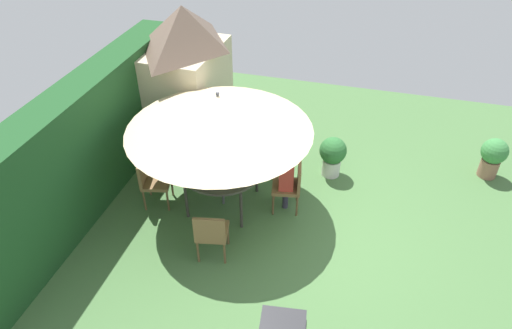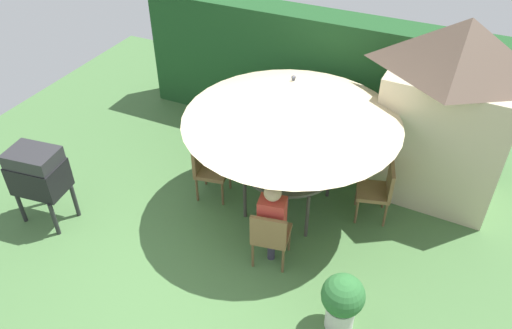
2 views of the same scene
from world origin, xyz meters
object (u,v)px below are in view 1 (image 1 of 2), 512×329
(potted_plant_by_shed, at_px, (493,156))
(person_in_red, at_px, (287,171))
(chair_near_shed, at_px, (291,184))
(chair_far_side, at_px, (226,138))
(garden_shed, at_px, (188,76))
(potted_plant_by_grill, at_px, (333,154))
(patio_table, at_px, (222,171))
(chair_toward_house, at_px, (211,232))
(patio_umbrella, at_px, (219,113))
(chair_toward_hedge, at_px, (151,179))

(potted_plant_by_shed, distance_m, person_in_red, 3.96)
(chair_near_shed, relative_size, chair_far_side, 1.00)
(person_in_red, bearing_deg, potted_plant_by_shed, -61.41)
(garden_shed, height_order, chair_far_side, garden_shed)
(potted_plant_by_grill, bearing_deg, garden_shed, 80.30)
(patio_table, xyz_separation_m, chair_toward_house, (-1.21, -0.24, -0.19))
(potted_plant_by_shed, distance_m, potted_plant_by_grill, 2.94)
(patio_umbrella, relative_size, chair_near_shed, 3.26)
(potted_plant_by_shed, bearing_deg, chair_toward_house, 127.57)
(chair_far_side, bearing_deg, potted_plant_by_shed, -80.27)
(garden_shed, distance_m, chair_toward_hedge, 2.32)
(chair_toward_hedge, bearing_deg, potted_plant_by_shed, -67.35)
(patio_table, xyz_separation_m, patio_umbrella, (0.00, 0.00, 1.11))
(chair_toward_hedge, distance_m, person_in_red, 2.30)
(chair_toward_house, distance_m, potted_plant_by_grill, 2.93)
(potted_plant_by_grill, relative_size, person_in_red, 0.63)
(garden_shed, distance_m, patio_umbrella, 2.30)
(patio_umbrella, bearing_deg, potted_plant_by_shed, -65.25)
(patio_table, distance_m, potted_plant_by_shed, 4.99)
(chair_near_shed, distance_m, potted_plant_by_grill, 1.25)
(potted_plant_by_shed, height_order, person_in_red, person_in_red)
(chair_toward_hedge, distance_m, potted_plant_by_grill, 3.29)
(potted_plant_by_shed, bearing_deg, chair_toward_hedge, 112.65)
(garden_shed, height_order, person_in_red, garden_shed)
(chair_toward_house, bearing_deg, garden_shed, 26.75)
(chair_toward_house, xyz_separation_m, person_in_red, (1.41, -0.82, 0.26))
(chair_far_side, xyz_separation_m, person_in_red, (-1.05, -1.40, 0.26))
(chair_toward_house, distance_m, potted_plant_by_shed, 5.41)
(chair_far_side, relative_size, person_in_red, 0.71)
(chair_near_shed, relative_size, potted_plant_by_grill, 1.14)
(patio_table, xyz_separation_m, chair_toward_hedge, (-0.29, 1.17, -0.19))
(garden_shed, relative_size, chair_toward_house, 3.08)
(chair_near_shed, bearing_deg, chair_far_side, 55.03)
(patio_umbrella, distance_m, chair_near_shed, 1.74)
(chair_far_side, xyz_separation_m, chair_toward_hedge, (-1.54, 0.83, 0.00))
(potted_plant_by_grill, height_order, person_in_red, person_in_red)
(chair_far_side, distance_m, person_in_red, 1.77)
(patio_table, height_order, chair_toward_house, chair_toward_house)
(chair_toward_hedge, distance_m, potted_plant_by_shed, 6.17)
(chair_near_shed, relative_size, chair_toward_house, 1.00)
(patio_table, distance_m, person_in_red, 1.08)
(patio_umbrella, xyz_separation_m, potted_plant_by_shed, (2.09, -4.52, -1.37))
(patio_table, xyz_separation_m, potted_plant_by_shed, (2.09, -4.52, -0.26))
(chair_toward_house, relative_size, person_in_red, 0.71)
(patio_table, bearing_deg, chair_toward_house, -168.75)
(garden_shed, height_order, patio_umbrella, garden_shed)
(potted_plant_by_shed, relative_size, person_in_red, 0.63)
(garden_shed, distance_m, patio_table, 2.36)
(patio_table, bearing_deg, person_in_red, -79.49)
(chair_far_side, bearing_deg, garden_shed, 58.03)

